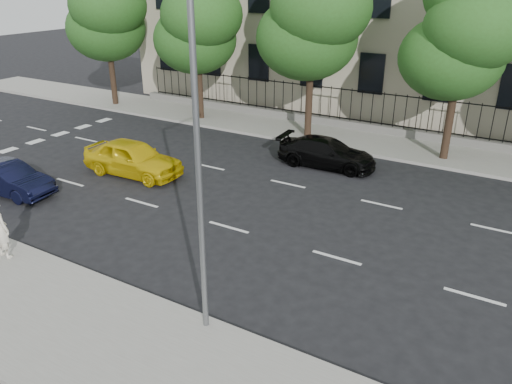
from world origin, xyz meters
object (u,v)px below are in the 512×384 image
street_light (211,122)px  yellow_taxi (133,158)px  woman_near (0,229)px  navy_sedan (9,179)px  black_sedan (327,153)px

street_light → yellow_taxi: size_ratio=1.78×
street_light → yellow_taxi: (-8.78, 6.33, -4.38)m
woman_near → navy_sedan: bearing=-37.8°
black_sedan → street_light: bearing=-173.2°
woman_near → black_sedan: bearing=-113.7°
black_sedan → woman_near: woman_near is taller
black_sedan → woman_near: size_ratio=2.43×
yellow_taxi → black_sedan: yellow_taxi is taller
black_sedan → yellow_taxi: bearing=124.5°
street_light → black_sedan: size_ratio=1.80×
yellow_taxi → navy_sedan: bearing=142.9°
street_light → black_sedan: bearing=99.6°
navy_sedan → street_light: bearing=-105.9°
street_light → woman_near: bearing=-172.1°
yellow_taxi → black_sedan: (6.82, 5.21, -0.12)m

